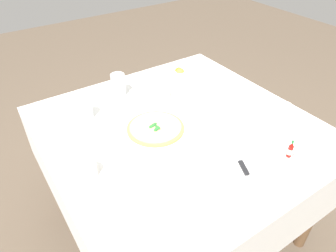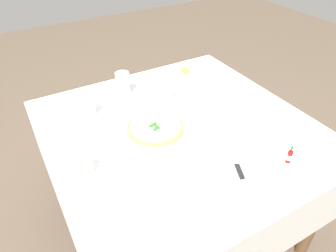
{
  "view_description": "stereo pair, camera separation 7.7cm",
  "coord_description": "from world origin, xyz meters",
  "px_view_note": "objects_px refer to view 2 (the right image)",
  "views": [
    {
      "loc": [
        -0.92,
        0.68,
        1.6
      ],
      "look_at": [
        0.01,
        0.06,
        0.75
      ],
      "focal_mm": 32.95,
      "sensor_mm": 36.0,
      "label": 1
    },
    {
      "loc": [
        -0.96,
        0.62,
        1.6
      ],
      "look_at": [
        0.01,
        0.06,
        0.75
      ],
      "focal_mm": 32.95,
      "sensor_mm": 36.0,
      "label": 2
    }
  ],
  "objects_px": {
    "citrus_bowl": "(185,74)",
    "menu_card": "(197,101)",
    "pizza": "(155,127)",
    "water_glass_center_back": "(123,85)",
    "coffee_cup_near_left": "(166,94)",
    "dinner_knife": "(236,162)",
    "coffee_cup_far_left": "(244,128)",
    "coffee_cup_far_right": "(286,116)",
    "hot_sauce_bottle": "(290,156)",
    "water_glass_left_edge": "(88,107)",
    "salt_shaker": "(282,154)",
    "coffee_cup_back_corner": "(83,167)",
    "pepper_shaker": "(296,161)",
    "napkin_folded": "(235,165)",
    "pizza_plate": "(155,130)"
  },
  "relations": [
    {
      "from": "water_glass_center_back",
      "to": "salt_shaker",
      "type": "xyz_separation_m",
      "value": [
        -0.8,
        -0.35,
        -0.03
      ]
    },
    {
      "from": "dinner_knife",
      "to": "menu_card",
      "type": "bearing_deg",
      "value": 8.89
    },
    {
      "from": "water_glass_center_back",
      "to": "pepper_shaker",
      "type": "height_order",
      "value": "water_glass_center_back"
    },
    {
      "from": "pizza_plate",
      "to": "water_glass_center_back",
      "type": "height_order",
      "value": "water_glass_center_back"
    },
    {
      "from": "coffee_cup_near_left",
      "to": "coffee_cup_far_left",
      "type": "bearing_deg",
      "value": -159.88
    },
    {
      "from": "coffee_cup_near_left",
      "to": "water_glass_center_back",
      "type": "distance_m",
      "value": 0.24
    },
    {
      "from": "coffee_cup_back_corner",
      "to": "citrus_bowl",
      "type": "bearing_deg",
      "value": -58.83
    },
    {
      "from": "napkin_folded",
      "to": "dinner_knife",
      "type": "bearing_deg",
      "value": -4.38
    },
    {
      "from": "coffee_cup_near_left",
      "to": "napkin_folded",
      "type": "distance_m",
      "value": 0.58
    },
    {
      "from": "pizza_plate",
      "to": "coffee_cup_back_corner",
      "type": "relative_size",
      "value": 2.68
    },
    {
      "from": "coffee_cup_near_left",
      "to": "coffee_cup_far_left",
      "type": "relative_size",
      "value": 0.98
    },
    {
      "from": "coffee_cup_far_left",
      "to": "water_glass_left_edge",
      "type": "xyz_separation_m",
      "value": [
        0.49,
        0.56,
        0.01
      ]
    },
    {
      "from": "pizza",
      "to": "menu_card",
      "type": "relative_size",
      "value": 2.97
    },
    {
      "from": "water_glass_left_edge",
      "to": "salt_shaker",
      "type": "relative_size",
      "value": 1.81
    },
    {
      "from": "dinner_knife",
      "to": "salt_shaker",
      "type": "distance_m",
      "value": 0.2
    },
    {
      "from": "pizza",
      "to": "water_glass_center_back",
      "type": "height_order",
      "value": "water_glass_center_back"
    },
    {
      "from": "water_glass_center_back",
      "to": "pepper_shaker",
      "type": "xyz_separation_m",
      "value": [
        -0.86,
        -0.37,
        -0.03
      ]
    },
    {
      "from": "citrus_bowl",
      "to": "pizza",
      "type": "bearing_deg",
      "value": 133.05
    },
    {
      "from": "coffee_cup_back_corner",
      "to": "water_glass_center_back",
      "type": "distance_m",
      "value": 0.61
    },
    {
      "from": "hot_sauce_bottle",
      "to": "coffee_cup_back_corner",
      "type": "bearing_deg",
      "value": 64.28
    },
    {
      "from": "coffee_cup_far_right",
      "to": "coffee_cup_back_corner",
      "type": "xyz_separation_m",
      "value": [
        0.14,
        0.94,
        0.0
      ]
    },
    {
      "from": "coffee_cup_far_right",
      "to": "hot_sauce_bottle",
      "type": "distance_m",
      "value": 0.29
    },
    {
      "from": "menu_card",
      "to": "hot_sauce_bottle",
      "type": "bearing_deg",
      "value": -97.62
    },
    {
      "from": "coffee_cup_back_corner",
      "to": "napkin_folded",
      "type": "distance_m",
      "value": 0.59
    },
    {
      "from": "water_glass_left_edge",
      "to": "citrus_bowl",
      "type": "height_order",
      "value": "water_glass_left_edge"
    },
    {
      "from": "coffee_cup_back_corner",
      "to": "citrus_bowl",
      "type": "xyz_separation_m",
      "value": [
        0.46,
        -0.75,
        -0.01
      ]
    },
    {
      "from": "dinner_knife",
      "to": "hot_sauce_bottle",
      "type": "distance_m",
      "value": 0.22
    },
    {
      "from": "pizza_plate",
      "to": "salt_shaker",
      "type": "relative_size",
      "value": 6.2
    },
    {
      "from": "pizza",
      "to": "pepper_shaker",
      "type": "height_order",
      "value": "pepper_shaker"
    },
    {
      "from": "water_glass_left_edge",
      "to": "salt_shaker",
      "type": "bearing_deg",
      "value": -140.36
    },
    {
      "from": "salt_shaker",
      "to": "pepper_shaker",
      "type": "relative_size",
      "value": 1.0
    },
    {
      "from": "citrus_bowl",
      "to": "pepper_shaker",
      "type": "height_order",
      "value": "citrus_bowl"
    },
    {
      "from": "dinner_knife",
      "to": "menu_card",
      "type": "xyz_separation_m",
      "value": [
        0.44,
        -0.12,
        0.01
      ]
    },
    {
      "from": "coffee_cup_far_left",
      "to": "water_glass_center_back",
      "type": "height_order",
      "value": "water_glass_center_back"
    },
    {
      "from": "coffee_cup_back_corner",
      "to": "dinner_knife",
      "type": "height_order",
      "value": "coffee_cup_back_corner"
    },
    {
      "from": "pizza",
      "to": "dinner_knife",
      "type": "height_order",
      "value": "pizza"
    },
    {
      "from": "coffee_cup_near_left",
      "to": "dinner_knife",
      "type": "bearing_deg",
      "value": 178.54
    },
    {
      "from": "citrus_bowl",
      "to": "menu_card",
      "type": "bearing_deg",
      "value": 159.27
    },
    {
      "from": "pizza",
      "to": "hot_sauce_bottle",
      "type": "bearing_deg",
      "value": -140.16
    },
    {
      "from": "pizza",
      "to": "water_glass_center_back",
      "type": "xyz_separation_m",
      "value": [
        0.39,
        -0.01,
        0.03
      ]
    },
    {
      "from": "coffee_cup_near_left",
      "to": "pepper_shaker",
      "type": "bearing_deg",
      "value": -164.08
    },
    {
      "from": "citrus_bowl",
      "to": "salt_shaker",
      "type": "distance_m",
      "value": 0.78
    },
    {
      "from": "coffee_cup_far_right",
      "to": "citrus_bowl",
      "type": "bearing_deg",
      "value": 17.06
    },
    {
      "from": "pizza",
      "to": "salt_shaker",
      "type": "distance_m",
      "value": 0.55
    },
    {
      "from": "dinner_knife",
      "to": "menu_card",
      "type": "height_order",
      "value": "menu_card"
    },
    {
      "from": "water_glass_center_back",
      "to": "coffee_cup_near_left",
      "type": "bearing_deg",
      "value": -133.73
    },
    {
      "from": "dinner_knife",
      "to": "salt_shaker",
      "type": "bearing_deg",
      "value": -82.61
    },
    {
      "from": "pizza",
      "to": "water_glass_left_edge",
      "type": "xyz_separation_m",
      "value": [
        0.28,
        0.22,
        0.02
      ]
    },
    {
      "from": "coffee_cup_far_right",
      "to": "salt_shaker",
      "type": "height_order",
      "value": "coffee_cup_far_right"
    },
    {
      "from": "coffee_cup_near_left",
      "to": "water_glass_left_edge",
      "type": "bearing_deg",
      "value": 81.27
    }
  ]
}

